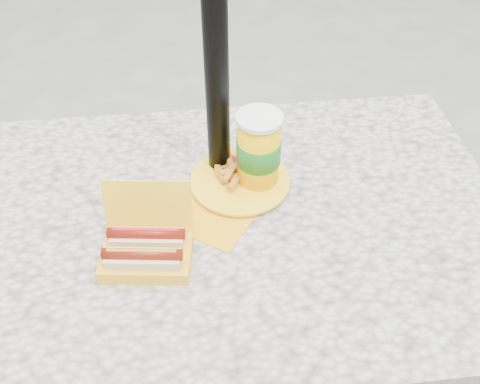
{
  "coord_description": "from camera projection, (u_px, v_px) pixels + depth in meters",
  "views": [
    {
      "loc": [
        -0.06,
        -0.77,
        1.57
      ],
      "look_at": [
        0.03,
        0.02,
        0.8
      ],
      "focal_mm": 40.0,
      "sensor_mm": 36.0,
      "label": 1
    }
  ],
  "objects": [
    {
      "name": "picnic_table",
      "position": [
        227.0,
        251.0,
        1.2
      ],
      "size": [
        1.2,
        0.8,
        0.75
      ],
      "color": "beige",
      "rests_on": "ground"
    },
    {
      "name": "umbrella_pole",
      "position": [
        215.0,
        27.0,
        1.0
      ],
      "size": [
        0.05,
        0.05,
        2.2
      ],
      "primitive_type": "cylinder",
      "color": "black",
      "rests_on": "ground"
    },
    {
      "name": "fries_plate",
      "position": [
        238.0,
        181.0,
        1.19
      ],
      "size": [
        0.3,
        0.31,
        0.04
      ],
      "rotation": [
        0.0,
        0.0,
        -0.42
      ],
      "color": "#E8A10E",
      "rests_on": "picnic_table"
    },
    {
      "name": "hotdog_box",
      "position": [
        146.0,
        249.0,
        1.02
      ],
      "size": [
        0.19,
        0.16,
        0.14
      ],
      "rotation": [
        0.0,
        0.0,
        -0.14
      ],
      "color": "yellow",
      "rests_on": "picnic_table"
    },
    {
      "name": "ground",
      "position": [
        231.0,
        384.0,
        1.65
      ],
      "size": [
        60.0,
        60.0,
        0.0
      ],
      "primitive_type": "plane",
      "color": "slate"
    },
    {
      "name": "soda_cup",
      "position": [
        259.0,
        151.0,
        1.14
      ],
      "size": [
        0.1,
        0.1,
        0.18
      ],
      "rotation": [
        0.0,
        0.0,
        -0.21
      ],
      "color": "#F5BB00",
      "rests_on": "picnic_table"
    }
  ]
}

